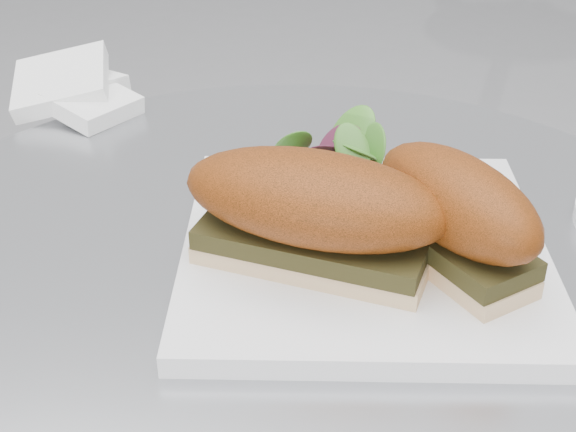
% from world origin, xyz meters
% --- Properties ---
extents(plate, '(0.30, 0.30, 0.02)m').
position_xyz_m(plate, '(0.05, 0.02, 0.74)').
color(plate, white).
rests_on(plate, table).
extents(sandwich_left, '(0.20, 0.11, 0.08)m').
position_xyz_m(sandwich_left, '(0.02, -0.01, 0.79)').
color(sandwich_left, tan).
rests_on(sandwich_left, plate).
extents(sandwich_right, '(0.14, 0.15, 0.08)m').
position_xyz_m(sandwich_right, '(0.11, 0.00, 0.79)').
color(sandwich_right, tan).
rests_on(sandwich_right, plate).
extents(salad, '(0.10, 0.10, 0.05)m').
position_xyz_m(salad, '(0.03, 0.10, 0.77)').
color(salad, '#4D872C').
rests_on(salad, plate).
extents(napkin, '(0.13, 0.13, 0.02)m').
position_xyz_m(napkin, '(-0.26, 0.24, 0.74)').
color(napkin, white).
rests_on(napkin, table).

